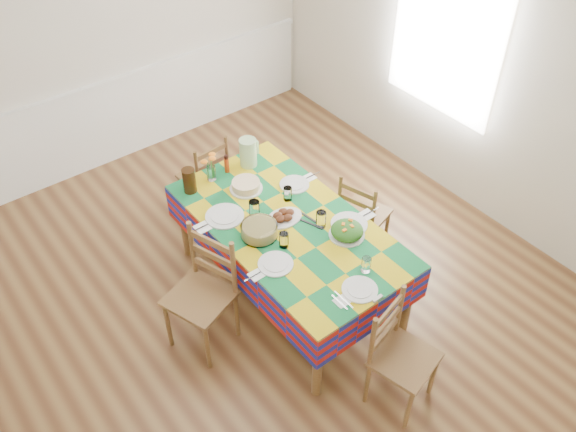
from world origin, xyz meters
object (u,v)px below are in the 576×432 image
object	(u,v)px
chair_left	(203,294)
chair_near	(399,356)
green_pitcher	(248,152)
meat_platter	(284,217)
tea_pitcher	(189,181)
chair_right	(362,216)
dining_table	(289,232)
chair_far	(206,178)

from	to	relation	value
chair_left	chair_near	bearing A→B (deg)	12.42
green_pitcher	chair_near	size ratio (longest dim) A/B	0.27
meat_platter	tea_pitcher	xyz separation A→B (m)	(-0.39, 0.73, 0.08)
chair_left	chair_right	world-z (taller)	chair_left
meat_platter	chair_right	world-z (taller)	chair_right
dining_table	chair_far	bearing A→B (deg)	89.84
chair_far	chair_left	xyz separation A→B (m)	(-0.79, -1.22, 0.06)
dining_table	tea_pitcher	bearing A→B (deg)	115.88
meat_platter	chair_left	xyz separation A→B (m)	(-0.79, -0.05, -0.29)
dining_table	chair_far	world-z (taller)	chair_far
green_pitcher	chair_far	world-z (taller)	green_pitcher
chair_near	tea_pitcher	bearing A→B (deg)	86.36
green_pitcher	chair_left	xyz separation A→B (m)	(-0.97, -0.78, -0.40)
dining_table	meat_platter	xyz separation A→B (m)	(0.01, 0.07, 0.11)
meat_platter	tea_pitcher	bearing A→B (deg)	118.19
green_pitcher	tea_pitcher	bearing A→B (deg)	-179.80
dining_table	tea_pitcher	distance (m)	0.91
chair_far	meat_platter	bearing A→B (deg)	85.08
dining_table	green_pitcher	distance (m)	0.85
meat_platter	chair_far	size ratio (longest dim) A/B	0.35
dining_table	green_pitcher	size ratio (longest dim) A/B	7.80
dining_table	chair_right	size ratio (longest dim) A/B	2.29
tea_pitcher	green_pitcher	bearing A→B (deg)	0.20
chair_far	chair_right	bearing A→B (deg)	117.12
chair_right	green_pitcher	bearing A→B (deg)	19.68
chair_far	chair_left	distance (m)	1.46
dining_table	green_pitcher	world-z (taller)	green_pitcher
green_pitcher	tea_pitcher	xyz separation A→B (m)	(-0.58, -0.00, -0.02)
chair_right	chair_far	bearing A→B (deg)	15.35
tea_pitcher	chair_far	size ratio (longest dim) A/B	0.24
meat_platter	tea_pitcher	size ratio (longest dim) A/B	1.42
meat_platter	chair_near	bearing A→B (deg)	-90.68
dining_table	chair_right	xyz separation A→B (m)	(0.79, -0.01, -0.26)
tea_pitcher	chair_left	bearing A→B (deg)	-116.85
tea_pitcher	chair_right	xyz separation A→B (m)	(1.17, -0.81, -0.45)
chair_near	chair_right	xyz separation A→B (m)	(0.80, 1.23, -0.03)
meat_platter	green_pitcher	distance (m)	0.76
chair_near	dining_table	bearing A→B (deg)	75.41
meat_platter	tea_pitcher	world-z (taller)	tea_pitcher
green_pitcher	chair_left	bearing A→B (deg)	-141.12
tea_pitcher	chair_far	xyz separation A→B (m)	(0.39, 0.44, -0.44)
dining_table	chair_near	world-z (taller)	chair_near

